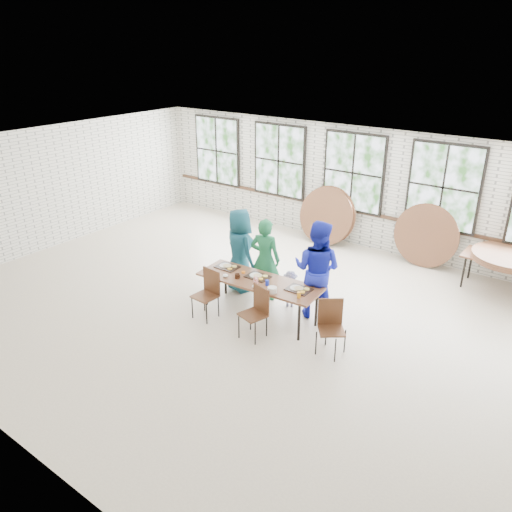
{
  "coord_description": "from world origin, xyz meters",
  "views": [
    {
      "loc": [
        5.24,
        -6.69,
        4.89
      ],
      "look_at": [
        0.0,
        0.4,
        1.05
      ],
      "focal_mm": 35.0,
      "sensor_mm": 36.0,
      "label": 1
    }
  ],
  "objects": [
    {
      "name": "tabletop_clutter",
      "position": [
        0.37,
        0.05,
        0.77
      ],
      "size": [
        2.09,
        0.61,
        0.11
      ],
      "color": "black",
      "rests_on": "dining_table"
    },
    {
      "name": "storage_table",
      "position": [
        3.88,
        3.89,
        0.69
      ],
      "size": [
        1.81,
        0.77,
        0.74
      ],
      "rotation": [
        0.0,
        0.0,
        -0.01
      ],
      "color": "brown",
      "rests_on": "ground"
    },
    {
      "name": "adult_blue",
      "position": [
        1.16,
        0.74,
        0.96
      ],
      "size": [
        1.01,
        0.84,
        1.92
      ],
      "primitive_type": "imported",
      "rotation": [
        0.0,
        0.0,
        3.27
      ],
      "color": "#1B26C0",
      "rests_on": "ground"
    },
    {
      "name": "room",
      "position": [
        0.0,
        4.44,
        1.83
      ],
      "size": [
        12.0,
        12.0,
        12.0
      ],
      "color": "beige",
      "rests_on": "ground"
    },
    {
      "name": "adult_teal",
      "position": [
        -0.67,
        0.74,
        0.89
      ],
      "size": [
        1.02,
        0.86,
        1.77
      ],
      "primitive_type": "imported",
      "rotation": [
        0.0,
        0.0,
        2.74
      ],
      "color": "#175457",
      "rests_on": "ground"
    },
    {
      "name": "round_tops_leaning",
      "position": [
        0.34,
        4.18,
        0.73
      ],
      "size": [
        4.05,
        0.47,
        1.49
      ],
      "color": "brown",
      "rests_on": "ground"
    },
    {
      "name": "chair_spare",
      "position": [
        1.97,
        -0.16,
        0.56
      ],
      "size": [
        0.58,
        0.58,
        0.95
      ],
      "rotation": [
        0.0,
        0.0,
        0.66
      ],
      "color": "#522F1B",
      "rests_on": "ground"
    },
    {
      "name": "round_tops_stacked",
      "position": [
        3.88,
        3.89,
        0.8
      ],
      "size": [
        1.5,
        1.5,
        0.13
      ],
      "color": "brown",
      "rests_on": "storage_table"
    },
    {
      "name": "chair_near_left",
      "position": [
        -0.45,
        -0.5,
        0.56
      ],
      "size": [
        0.45,
        0.44,
        0.95
      ],
      "rotation": [
        0.0,
        0.0,
        -0.08
      ],
      "color": "#522F1B",
      "rests_on": "ground"
    },
    {
      "name": "adult_green",
      "position": [
        -0.02,
        0.74,
        0.85
      ],
      "size": [
        0.7,
        0.55,
        1.71
      ],
      "primitive_type": "imported",
      "rotation": [
        0.0,
        0.0,
        3.38
      ],
      "color": "#1B683B",
      "rests_on": "ground"
    },
    {
      "name": "dining_table",
      "position": [
        0.3,
        0.09,
        0.69
      ],
      "size": [
        2.45,
        0.96,
        0.74
      ],
      "rotation": [
        0.0,
        0.0,
        0.07
      ],
      "color": "brown",
      "rests_on": "ground"
    },
    {
      "name": "toddler",
      "position": [
        0.59,
        0.74,
        0.38
      ],
      "size": [
        0.56,
        0.45,
        0.76
      ],
      "primitive_type": "imported",
      "rotation": [
        0.0,
        0.0,
        3.56
      ],
      "color": "#171646",
      "rests_on": "ground"
    },
    {
      "name": "chair_near_right",
      "position": [
        0.7,
        -0.52,
        0.56
      ],
      "size": [
        0.51,
        0.5,
        0.95
      ],
      "rotation": [
        0.0,
        0.0,
        -0.28
      ],
      "color": "#522F1B",
      "rests_on": "ground"
    }
  ]
}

